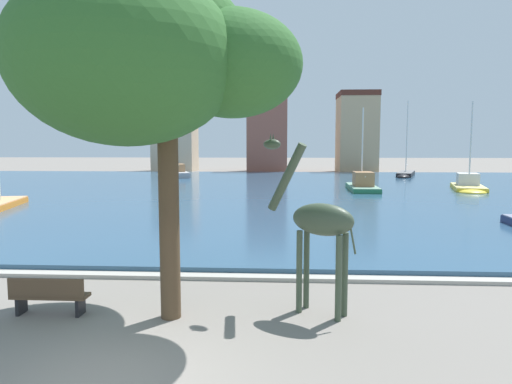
{
  "coord_description": "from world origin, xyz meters",
  "views": [
    {
      "loc": [
        2.94,
        -7.02,
        3.97
      ],
      "look_at": [
        1.95,
        10.38,
        2.2
      ],
      "focal_mm": 31.65,
      "sensor_mm": 36.0,
      "label": 1
    }
  ],
  "objects_px": {
    "sailboat_yellow": "(469,187)",
    "park_bench": "(49,295)",
    "sailboat_green": "(362,186)",
    "giraffe_statue": "(318,222)",
    "shade_tree": "(156,56)",
    "sailboat_orange": "(1,204)",
    "sailboat_black": "(405,175)",
    "sailboat_grey": "(176,173)"
  },
  "relations": [
    {
      "from": "sailboat_grey",
      "to": "park_bench",
      "type": "xyz_separation_m",
      "value": [
        7.67,
        -45.53,
        -0.11
      ]
    },
    {
      "from": "shade_tree",
      "to": "sailboat_orange",
      "type": "bearing_deg",
      "value": 131.09
    },
    {
      "from": "giraffe_statue",
      "to": "park_bench",
      "type": "distance_m",
      "value": 6.55
    },
    {
      "from": "sailboat_black",
      "to": "shade_tree",
      "type": "bearing_deg",
      "value": -111.22
    },
    {
      "from": "sailboat_green",
      "to": "sailboat_orange",
      "type": "xyz_separation_m",
      "value": [
        -24.26,
        -12.07,
        -0.21
      ]
    },
    {
      "from": "sailboat_green",
      "to": "shade_tree",
      "type": "distance_m",
      "value": 30.88
    },
    {
      "from": "sailboat_orange",
      "to": "sailboat_black",
      "type": "distance_m",
      "value": 44.42
    },
    {
      "from": "sailboat_green",
      "to": "sailboat_yellow",
      "type": "relative_size",
      "value": 0.99
    },
    {
      "from": "giraffe_statue",
      "to": "sailboat_grey",
      "type": "bearing_deg",
      "value": 107.24
    },
    {
      "from": "sailboat_orange",
      "to": "park_bench",
      "type": "distance_m",
      "value": 20.63
    },
    {
      "from": "sailboat_grey",
      "to": "giraffe_statue",
      "type": "bearing_deg",
      "value": -72.76
    },
    {
      "from": "sailboat_green",
      "to": "giraffe_statue",
      "type": "bearing_deg",
      "value": -101.96
    },
    {
      "from": "sailboat_grey",
      "to": "sailboat_green",
      "type": "xyz_separation_m",
      "value": [
        19.98,
        -16.63,
        -0.02
      ]
    },
    {
      "from": "sailboat_black",
      "to": "sailboat_orange",
      "type": "bearing_deg",
      "value": -137.53
    },
    {
      "from": "sailboat_green",
      "to": "shade_tree",
      "type": "relative_size",
      "value": 0.98
    },
    {
      "from": "giraffe_statue",
      "to": "park_bench",
      "type": "xyz_separation_m",
      "value": [
        -6.3,
        -0.51,
        -1.7
      ]
    },
    {
      "from": "sailboat_green",
      "to": "shade_tree",
      "type": "xyz_separation_m",
      "value": [
        -9.65,
        -28.83,
        5.38
      ]
    },
    {
      "from": "sailboat_green",
      "to": "sailboat_orange",
      "type": "bearing_deg",
      "value": -153.54
    },
    {
      "from": "park_bench",
      "to": "giraffe_statue",
      "type": "bearing_deg",
      "value": 4.63
    },
    {
      "from": "sailboat_grey",
      "to": "sailboat_yellow",
      "type": "bearing_deg",
      "value": -29.33
    },
    {
      "from": "giraffe_statue",
      "to": "sailboat_yellow",
      "type": "distance_m",
      "value": 32.46
    },
    {
      "from": "sailboat_yellow",
      "to": "park_bench",
      "type": "relative_size",
      "value": 4.27
    },
    {
      "from": "giraffe_statue",
      "to": "sailboat_orange",
      "type": "height_order",
      "value": "sailboat_orange"
    },
    {
      "from": "sailboat_green",
      "to": "park_bench",
      "type": "relative_size",
      "value": 4.25
    },
    {
      "from": "sailboat_grey",
      "to": "park_bench",
      "type": "height_order",
      "value": "sailboat_grey"
    },
    {
      "from": "sailboat_black",
      "to": "sailboat_grey",
      "type": "bearing_deg",
      "value": -177.41
    },
    {
      "from": "sailboat_black",
      "to": "shade_tree",
      "type": "xyz_separation_m",
      "value": [
        -18.16,
        -46.75,
        5.53
      ]
    },
    {
      "from": "sailboat_black",
      "to": "park_bench",
      "type": "bearing_deg",
      "value": -113.98
    },
    {
      "from": "sailboat_yellow",
      "to": "shade_tree",
      "type": "bearing_deg",
      "value": -122.71
    },
    {
      "from": "giraffe_statue",
      "to": "shade_tree",
      "type": "bearing_deg",
      "value": -172.97
    },
    {
      "from": "sailboat_yellow",
      "to": "sailboat_black",
      "type": "bearing_deg",
      "value": 91.82
    },
    {
      "from": "sailboat_green",
      "to": "sailboat_black",
      "type": "relative_size",
      "value": 0.8
    },
    {
      "from": "sailboat_orange",
      "to": "sailboat_black",
      "type": "xyz_separation_m",
      "value": [
        32.77,
        29.99,
        0.06
      ]
    },
    {
      "from": "sailboat_orange",
      "to": "sailboat_black",
      "type": "height_order",
      "value": "sailboat_black"
    },
    {
      "from": "giraffe_statue",
      "to": "sailboat_green",
      "type": "xyz_separation_m",
      "value": [
        6.01,
        28.38,
        -1.61
      ]
    },
    {
      "from": "sailboat_yellow",
      "to": "sailboat_orange",
      "type": "distance_m",
      "value": 35.56
    },
    {
      "from": "shade_tree",
      "to": "park_bench",
      "type": "relative_size",
      "value": 4.34
    },
    {
      "from": "sailboat_orange",
      "to": "shade_tree",
      "type": "xyz_separation_m",
      "value": [
        14.61,
        -16.76,
        5.59
      ]
    },
    {
      "from": "sailboat_green",
      "to": "sailboat_orange",
      "type": "distance_m",
      "value": 27.1
    },
    {
      "from": "sailboat_grey",
      "to": "sailboat_black",
      "type": "height_order",
      "value": "sailboat_black"
    },
    {
      "from": "park_bench",
      "to": "sailboat_green",
      "type": "bearing_deg",
      "value": 66.92
    },
    {
      "from": "sailboat_grey",
      "to": "park_bench",
      "type": "relative_size",
      "value": 5.12
    }
  ]
}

